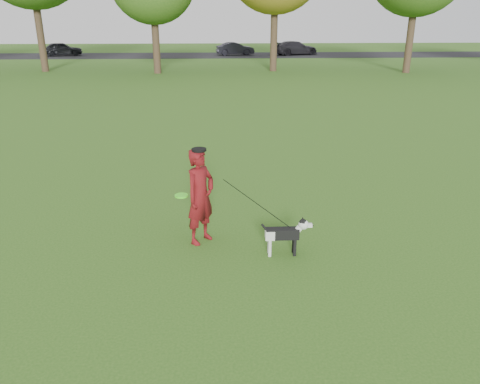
{
  "coord_description": "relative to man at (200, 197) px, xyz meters",
  "views": [
    {
      "loc": [
        -0.03,
        -7.33,
        3.78
      ],
      "look_at": [
        0.34,
        0.08,
        0.95
      ],
      "focal_mm": 35.0,
      "sensor_mm": 36.0,
      "label": 1
    }
  ],
  "objects": [
    {
      "name": "dog",
      "position": [
        1.42,
        -0.57,
        -0.44
      ],
      "size": [
        0.87,
        0.17,
        0.66
      ],
      "color": "black",
      "rests_on": "ground"
    },
    {
      "name": "road",
      "position": [
        0.34,
        39.84,
        -0.84
      ],
      "size": [
        120.0,
        7.0,
        0.02
      ],
      "primitive_type": "cube",
      "color": "black",
      "rests_on": "ground"
    },
    {
      "name": "man",
      "position": [
        0.0,
        0.0,
        0.0
      ],
      "size": [
        0.71,
        0.73,
        1.69
      ],
      "primitive_type": "imported",
      "rotation": [
        0.0,
        0.0,
        0.88
      ],
      "color": "#590C0F",
      "rests_on": "ground"
    },
    {
      "name": "man_held_items",
      "position": [
        0.96,
        -0.31,
        -0.03
      ],
      "size": [
        1.97,
        0.69,
        1.26
      ],
      "color": "#48F31E",
      "rests_on": "ground"
    },
    {
      "name": "ground",
      "position": [
        0.34,
        -0.16,
        -0.85
      ],
      "size": [
        120.0,
        120.0,
        0.0
      ],
      "primitive_type": "plane",
      "color": "#285116",
      "rests_on": "ground"
    },
    {
      "name": "car_mid",
      "position": [
        2.19,
        39.84,
        -0.23
      ],
      "size": [
        3.77,
        1.72,
        1.2
      ],
      "primitive_type": "imported",
      "rotation": [
        0.0,
        0.0,
        1.7
      ],
      "color": "black",
      "rests_on": "road"
    },
    {
      "name": "car_left",
      "position": [
        -14.38,
        39.84,
        -0.19
      ],
      "size": [
        3.99,
        2.52,
        1.26
      ],
      "primitive_type": "imported",
      "rotation": [
        0.0,
        0.0,
        1.87
      ],
      "color": "black",
      "rests_on": "road"
    },
    {
      "name": "car_right",
      "position": [
        8.07,
        39.84,
        -0.18
      ],
      "size": [
        4.81,
        3.14,
        1.29
      ],
      "primitive_type": "imported",
      "rotation": [
        0.0,
        0.0,
        1.9
      ],
      "color": "#232127",
      "rests_on": "road"
    }
  ]
}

